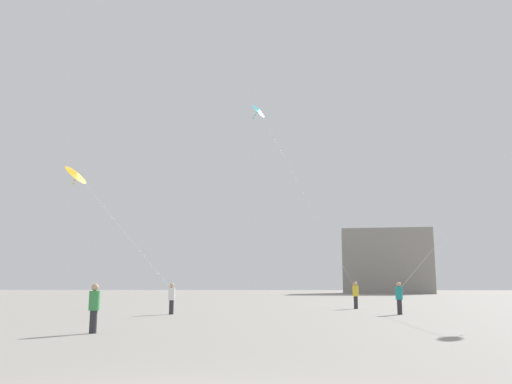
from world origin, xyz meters
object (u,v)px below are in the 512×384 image
Objects in this scene: building_left_hall at (385,262)px; person_in_green at (94,306)px; kite_cyan_diamond at (259,111)px; kite_amber_diamond at (77,174)px; person_in_teal at (399,297)px; person_in_white at (172,297)px; person_in_yellow at (356,294)px.

person_in_green is at bearing -105.26° from building_left_hall.
kite_amber_diamond is (-9.03, -10.73, -6.90)m from kite_cyan_diamond.
person_in_teal is at bearing 9.34° from kite_amber_diamond.
person_in_white is 0.10× the size of building_left_hall.
person_in_white is 0.12× the size of kite_cyan_diamond.
kite_cyan_diamond is at bearing -90.65° from person_in_yellow.
building_left_hall reaches higher than person_in_green.
kite_amber_diamond is at bearing -110.71° from building_left_hall.
person_in_yellow reaches higher than person_in_teal.
person_in_yellow reaches higher than person_in_green.
person_in_teal is 0.97× the size of person_in_yellow.
kite_cyan_diamond is (-8.25, 7.89, 13.42)m from person_in_teal.
person_in_teal is (12.41, 0.80, 0.04)m from person_in_white.
building_left_hall is at bearing -61.88° from person_in_green.
person_in_green is 0.10× the size of building_left_hall.
person_in_green is at bearing -101.25° from kite_cyan_diamond.
person_in_yellow is 19.44m from kite_amber_diamond.
building_left_hall reaches higher than person_in_white.
person_in_yellow is 0.13× the size of kite_cyan_diamond.
person_in_green is at bearing -61.61° from kite_amber_diamond.
person_in_white is 0.96× the size of person_in_teal.
kite_amber_diamond reaches higher than person_in_white.
person_in_white is 0.93× the size of person_in_yellow.
person_in_green is 24.50m from kite_cyan_diamond.
person_in_white is 16.55m from kite_cyan_diamond.
kite_amber_diamond is at bearing -105.24° from person_in_teal.
kite_amber_diamond is (-17.29, -2.84, 6.52)m from person_in_teal.
person_in_green is 0.91× the size of person_in_yellow.
person_in_teal is at bearing -98.20° from building_left_hall.
person_in_yellow is (10.56, 18.93, 0.09)m from person_in_green.
person_in_teal reaches higher than person_in_green.
building_left_hall reaches higher than person_in_teal.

